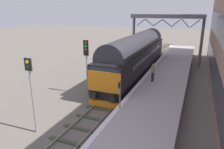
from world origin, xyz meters
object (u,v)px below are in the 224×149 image
(diesel_locomotive, at_px, (136,54))
(platform_number_sign, at_px, (120,91))
(signal_post_far, at_px, (87,60))
(signal_post_mid, at_px, (31,88))
(waiting_passenger, at_px, (153,71))

(diesel_locomotive, height_order, platform_number_sign, diesel_locomotive)
(signal_post_far, height_order, platform_number_sign, signal_post_far)
(diesel_locomotive, xyz_separation_m, signal_post_mid, (-2.38, -13.29, 0.38))
(diesel_locomotive, distance_m, waiting_passenger, 4.96)
(signal_post_far, height_order, waiting_passenger, signal_post_far)
(platform_number_sign, relative_size, waiting_passenger, 1.09)
(signal_post_mid, bearing_deg, platform_number_sign, 36.09)
(signal_post_mid, xyz_separation_m, waiting_passenger, (5.08, 9.16, -0.87))
(platform_number_sign, bearing_deg, signal_post_mid, -143.91)
(diesel_locomotive, bearing_deg, platform_number_sign, -79.74)
(waiting_passenger, bearing_deg, diesel_locomotive, 51.45)
(platform_number_sign, distance_m, waiting_passenger, 6.14)
(diesel_locomotive, height_order, signal_post_mid, diesel_locomotive)
(diesel_locomotive, height_order, waiting_passenger, diesel_locomotive)
(diesel_locomotive, relative_size, platform_number_sign, 9.83)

